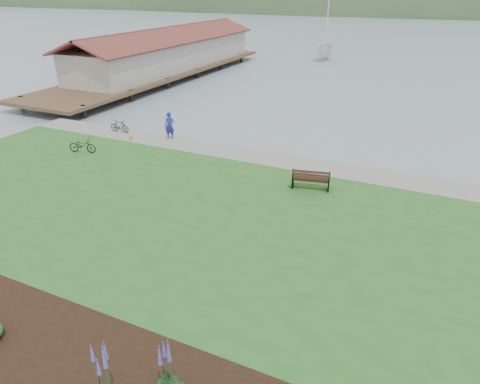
# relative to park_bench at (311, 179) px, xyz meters

# --- Properties ---
(ground) EXTENTS (600.00, 600.00, 0.00)m
(ground) POSITION_rel_park_bench_xyz_m (-4.07, -3.89, -0.97)
(ground) COLOR gray
(ground) RESTS_ON ground
(lawn) EXTENTS (34.00, 20.00, 0.40)m
(lawn) POSITION_rel_park_bench_xyz_m (-4.07, -5.89, -0.77)
(lawn) COLOR #265F21
(lawn) RESTS_ON ground
(shoreline_path) EXTENTS (34.00, 2.20, 0.03)m
(shoreline_path) POSITION_rel_park_bench_xyz_m (-4.07, 3.01, -0.55)
(shoreline_path) COLOR gray
(shoreline_path) RESTS_ON lawn
(pier_pavilion) EXTENTS (8.00, 36.00, 5.40)m
(pier_pavilion) POSITION_rel_park_bench_xyz_m (-24.07, 23.63, 1.67)
(pier_pavilion) COLOR #4C3826
(pier_pavilion) RESTS_ON ground
(park_bench) EXTENTS (1.95, 1.12, 1.14)m
(park_bench) POSITION_rel_park_bench_xyz_m (0.00, 0.00, 0.00)
(park_bench) COLOR black
(park_bench) RESTS_ON lawn
(person) EXTENTS (0.87, 0.70, 2.11)m
(person) POSITION_rel_park_bench_xyz_m (-10.69, 3.61, 0.49)
(person) COLOR navy
(person) RESTS_ON lawn
(bicycle_a) EXTENTS (1.04, 1.82, 0.90)m
(bicycle_a) POSITION_rel_park_bench_xyz_m (-14.14, -0.78, -0.12)
(bicycle_a) COLOR black
(bicycle_a) RESTS_ON lawn
(bicycle_b) EXTENTS (0.49, 1.49, 0.89)m
(bicycle_b) POSITION_rel_park_bench_xyz_m (-14.64, 3.31, -0.12)
(bicycle_b) COLOR black
(bicycle_b) RESTS_ON lawn
(sailboat) EXTENTS (9.97, 10.13, 24.60)m
(sailboat) POSITION_rel_park_bench_xyz_m (-10.77, 43.05, -0.97)
(sailboat) COLOR silver
(sailboat) RESTS_ON ground
(pannier) EXTENTS (0.20, 0.28, 0.28)m
(pannier) POSITION_rel_park_bench_xyz_m (-12.98, 2.35, -0.43)
(pannier) COLOR orange
(pannier) RESTS_ON lawn
(echium_0) EXTENTS (0.62, 0.62, 2.22)m
(echium_0) POSITION_rel_park_bench_xyz_m (-0.93, -13.94, 0.38)
(echium_0) COLOR black
(echium_0) RESTS_ON garden_bed
(echium_1) EXTENTS (0.62, 0.62, 1.95)m
(echium_1) POSITION_rel_park_bench_xyz_m (0.20, -13.00, 0.20)
(echium_1) COLOR black
(echium_1) RESTS_ON garden_bed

